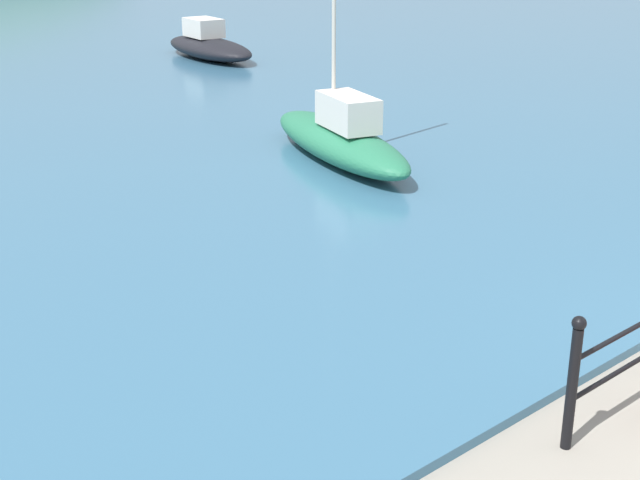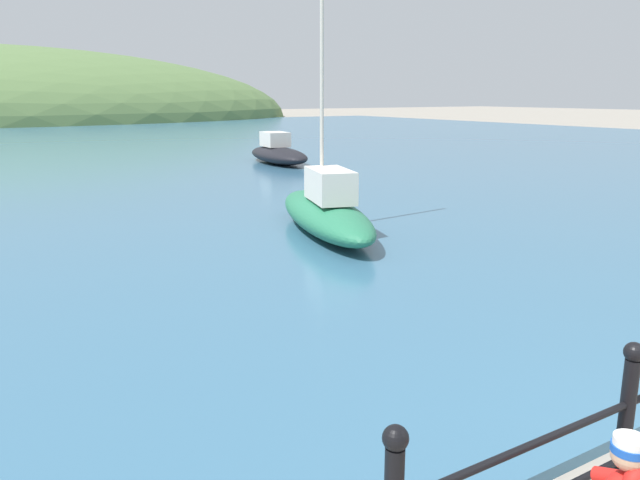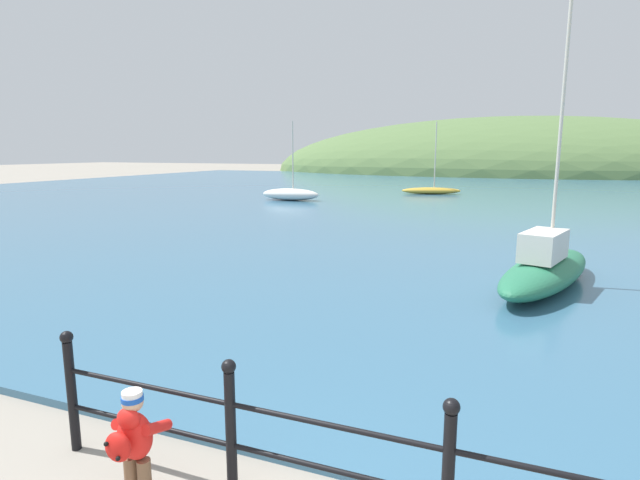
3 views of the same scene
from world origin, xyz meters
name	(u,v)px [view 2 (image 2 of 3)]	position (x,y,z in m)	size (l,w,h in m)	color
water	(35,149)	(0.00, 32.00, 0.05)	(80.00, 60.00, 0.10)	#386684
boat_far_left	(326,210)	(1.90, 9.19, 0.51)	(2.49, 4.80, 5.76)	#287551
boat_far_right	(278,153)	(6.77, 20.20, 0.47)	(2.02, 4.49, 1.13)	black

